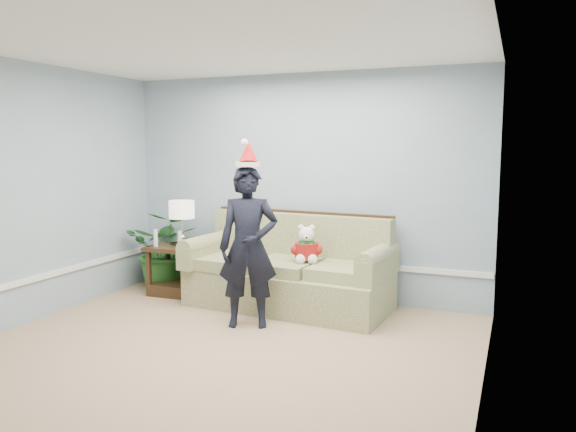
% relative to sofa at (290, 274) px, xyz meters
% --- Properties ---
extents(room_shell, '(4.54, 5.04, 2.74)m').
position_rel_sofa_xyz_m(room_shell, '(-0.05, -2.03, 0.97)').
color(room_shell, tan).
rests_on(room_shell, ground).
extents(wainscot_trim, '(4.49, 4.99, 0.06)m').
position_rel_sofa_xyz_m(wainscot_trim, '(-1.23, -0.85, 0.07)').
color(wainscot_trim, white).
rests_on(wainscot_trim, room_shell).
extents(sofa, '(2.36, 1.16, 1.07)m').
position_rel_sofa_xyz_m(sofa, '(0.00, 0.00, 0.00)').
color(sofa, '#586931').
rests_on(sofa, room_shell).
extents(side_table, '(0.65, 0.55, 0.61)m').
position_rel_sofa_xyz_m(side_table, '(-1.52, -0.04, -0.14)').
color(side_table, '#352113').
rests_on(side_table, room_shell).
extents(table_lamp, '(0.31, 0.31, 0.56)m').
position_rel_sofa_xyz_m(table_lamp, '(-1.43, -0.01, 0.66)').
color(table_lamp, silver).
rests_on(table_lamp, side_table).
extents(candle_pair, '(0.40, 0.05, 0.21)m').
position_rel_sofa_xyz_m(candle_pair, '(-1.52, -0.19, 0.33)').
color(candle_pair, silver).
rests_on(candle_pair, side_table).
extents(houseplant, '(1.10, 1.02, 1.02)m').
position_rel_sofa_xyz_m(houseplant, '(-1.82, 0.18, 0.13)').
color(houseplant, '#235C22').
rests_on(houseplant, room_shell).
extents(man, '(0.70, 0.59, 1.64)m').
position_rel_sofa_xyz_m(man, '(-0.12, -0.82, 0.44)').
color(man, black).
rests_on(man, room_shell).
extents(santa_hat, '(0.32, 0.34, 0.28)m').
position_rel_sofa_xyz_m(santa_hat, '(-0.12, -0.81, 1.38)').
color(santa_hat, white).
rests_on(santa_hat, man).
extents(teddy_bear, '(0.33, 0.33, 0.42)m').
position_rel_sofa_xyz_m(teddy_bear, '(0.24, -0.11, 0.33)').
color(teddy_bear, white).
rests_on(teddy_bear, sofa).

